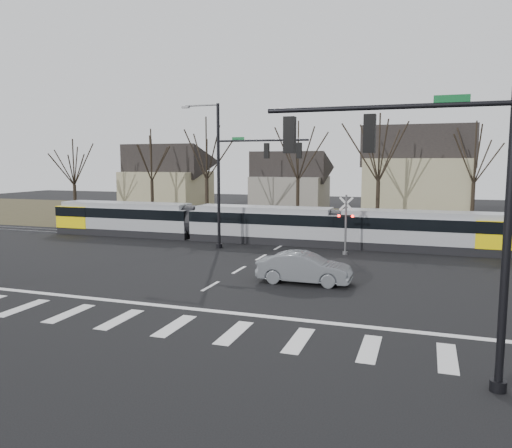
% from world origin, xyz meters
% --- Properties ---
extents(ground, '(140.00, 140.00, 0.00)m').
position_xyz_m(ground, '(0.00, 0.00, 0.00)').
color(ground, black).
extents(grass_verge, '(140.00, 28.00, 0.01)m').
position_xyz_m(grass_verge, '(0.00, 32.00, 0.01)').
color(grass_verge, '#38331E').
rests_on(grass_verge, ground).
extents(crosswalk, '(27.00, 2.60, 0.01)m').
position_xyz_m(crosswalk, '(0.00, -4.00, 0.01)').
color(crosswalk, silver).
rests_on(crosswalk, ground).
extents(stop_line, '(28.00, 0.35, 0.01)m').
position_xyz_m(stop_line, '(0.00, -1.80, 0.01)').
color(stop_line, silver).
rests_on(stop_line, ground).
extents(lane_dashes, '(0.18, 30.00, 0.01)m').
position_xyz_m(lane_dashes, '(0.00, 16.00, 0.01)').
color(lane_dashes, silver).
rests_on(lane_dashes, ground).
extents(rail_pair, '(90.00, 1.52, 0.06)m').
position_xyz_m(rail_pair, '(0.00, 15.80, 0.03)').
color(rail_pair, '#59595E').
rests_on(rail_pair, ground).
extents(tram, '(36.31, 2.70, 2.75)m').
position_xyz_m(tram, '(-1.95, 16.00, 1.50)').
color(tram, gray).
rests_on(tram, ground).
extents(sedan, '(1.74, 4.79, 1.57)m').
position_xyz_m(sedan, '(4.25, 4.17, 0.78)').
color(sedan, slate).
rests_on(sedan, ground).
extents(signal_pole_near_right, '(6.72, 0.44, 8.00)m').
position_xyz_m(signal_pole_near_right, '(10.11, -6.00, 5.17)').
color(signal_pole_near_right, black).
rests_on(signal_pole_near_right, ground).
extents(signal_pole_far, '(9.28, 0.44, 10.20)m').
position_xyz_m(signal_pole_far, '(-2.41, 12.50, 5.70)').
color(signal_pole_far, black).
rests_on(signal_pole_far, ground).
extents(rail_crossing_signal, '(1.08, 0.36, 4.00)m').
position_xyz_m(rail_crossing_signal, '(5.00, 12.79, 1.89)').
color(rail_crossing_signal, '#59595B').
rests_on(rail_crossing_signal, ground).
extents(tree_row, '(59.20, 7.20, 10.00)m').
position_xyz_m(tree_row, '(2.00, 26.00, 5.00)').
color(tree_row, black).
rests_on(tree_row, ground).
extents(house_a, '(9.72, 8.64, 8.60)m').
position_xyz_m(house_a, '(-20.00, 34.00, 4.46)').
color(house_a, gray).
rests_on(house_a, ground).
extents(house_b, '(8.64, 7.56, 7.65)m').
position_xyz_m(house_b, '(-5.00, 36.00, 3.97)').
color(house_b, slate).
rests_on(house_b, ground).
extents(house_c, '(10.80, 8.64, 10.10)m').
position_xyz_m(house_c, '(9.00, 33.00, 5.23)').
color(house_c, gray).
rests_on(house_c, ground).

